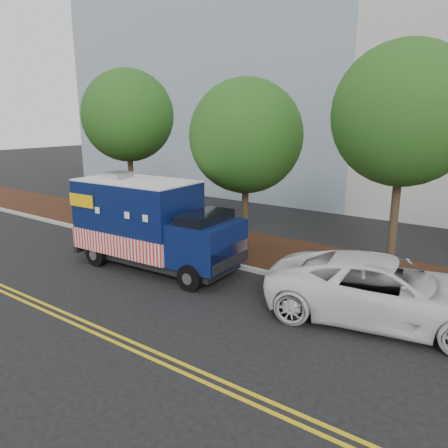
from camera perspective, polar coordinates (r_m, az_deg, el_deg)
The scene contains 11 objects.
ground at distance 15.96m, azimuth -7.49°, elevation -5.56°, with size 120.00×120.00×0.00m, color black.
curb at distance 16.92m, azimuth -4.22°, elevation -4.07°, with size 120.00×0.18×0.15m, color #9E9E99.
mulch_strip at distance 18.49m, azimuth -0.01°, elevation -2.45°, with size 120.00×4.00×0.15m, color black.
centerline_near at distance 13.35m, azimuth -20.95°, elevation -10.38°, with size 120.00×0.10×0.01m, color gold.
centerline_far at distance 13.24m, azimuth -21.87°, elevation -10.69°, with size 120.00×0.10×0.01m, color gold.
tree_a at distance 20.91m, azimuth -12.45°, elevation 13.63°, with size 4.17×4.17×7.39m.
tree_b at distance 16.66m, azimuth 2.88°, elevation 11.36°, with size 4.28×4.28×6.70m.
tree_c at distance 14.50m, azimuth 22.45°, elevation 13.05°, with size 4.34×4.34×7.51m.
sign_post at distance 18.47m, azimuth -10.20°, elevation 0.91°, with size 0.06×0.06×2.40m, color #473828.
food_truck at distance 15.71m, azimuth -9.70°, elevation -0.24°, with size 6.40×2.68×3.31m.
white_car at distance 12.33m, azimuth 20.24°, elevation -8.12°, with size 2.82×6.11×1.70m, color white.
Camera 1 is at (10.48, -10.82, 5.30)m, focal length 35.00 mm.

